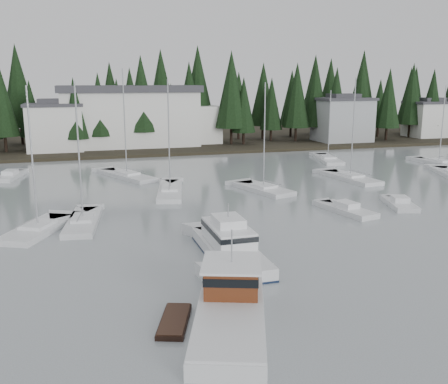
% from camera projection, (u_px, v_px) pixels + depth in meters
% --- Properties ---
extents(far_shore_land, '(240.00, 54.00, 1.00)m').
position_uv_depth(far_shore_land, '(147.00, 139.00, 107.36)').
color(far_shore_land, black).
rests_on(far_shore_land, ground).
extents(conifer_treeline, '(200.00, 22.00, 20.00)m').
position_uv_depth(conifer_treeline, '(155.00, 145.00, 97.05)').
color(conifer_treeline, black).
rests_on(conifer_treeline, ground).
extents(house_west, '(9.54, 7.42, 8.75)m').
position_uv_depth(house_west, '(55.00, 126.00, 84.55)').
color(house_west, silver).
rests_on(house_west, ground).
extents(house_east_a, '(10.60, 8.48, 9.25)m').
position_uv_depth(house_east_a, '(342.00, 119.00, 98.35)').
color(house_east_a, '#999EA0').
rests_on(house_east_a, ground).
extents(house_east_b, '(9.54, 7.42, 8.25)m').
position_uv_depth(house_east_b, '(430.00, 118.00, 106.35)').
color(house_east_b, silver).
rests_on(house_east_b, ground).
extents(harbor_inn, '(29.50, 11.50, 10.90)m').
position_uv_depth(harbor_inn, '(141.00, 117.00, 91.56)').
color(harbor_inn, silver).
rests_on(harbor_inn, ground).
extents(lobster_boat_brown, '(7.23, 10.81, 5.07)m').
position_uv_depth(lobster_boat_brown, '(228.00, 310.00, 25.70)').
color(lobster_boat_brown, silver).
rests_on(lobster_boat_brown, ground).
extents(cabin_cruiser_center, '(3.19, 10.22, 4.39)m').
position_uv_depth(cabin_cruiser_center, '(230.00, 248.00, 35.03)').
color(cabin_cruiser_center, silver).
rests_on(cabin_cruiser_center, ground).
extents(sailboat_1, '(6.94, 10.73, 14.21)m').
position_uv_depth(sailboat_1, '(127.00, 177.00, 64.28)').
color(sailboat_1, silver).
rests_on(sailboat_1, ground).
extents(sailboat_2, '(3.89, 9.75, 13.09)m').
position_uv_depth(sailboat_2, '(350.00, 179.00, 62.87)').
color(sailboat_2, silver).
rests_on(sailboat_2, ground).
extents(sailboat_3, '(5.02, 10.26, 11.33)m').
position_uv_depth(sailboat_3, '(328.00, 160.00, 77.77)').
color(sailboat_3, silver).
rests_on(sailboat_3, ground).
extents(sailboat_5, '(5.16, 8.56, 12.55)m').
position_uv_depth(sailboat_5, '(263.00, 190.00, 56.26)').
color(sailboat_5, silver).
rests_on(sailboat_5, ground).
extents(sailboat_7, '(3.67, 9.00, 12.66)m').
position_uv_depth(sailboat_7, '(83.00, 224.00, 43.09)').
color(sailboat_7, silver).
rests_on(sailboat_7, ground).
extents(sailboat_8, '(4.67, 10.83, 12.88)m').
position_uv_depth(sailboat_8, '(170.00, 192.00, 55.32)').
color(sailboat_8, silver).
rests_on(sailboat_8, ground).
extents(sailboat_10, '(3.37, 9.30, 12.10)m').
position_uv_depth(sailboat_10, '(439.00, 164.00, 74.31)').
color(sailboat_10, silver).
rests_on(sailboat_10, ground).
extents(sailboat_13, '(6.17, 8.51, 12.35)m').
position_uv_depth(sailboat_13, '(38.00, 231.00, 40.99)').
color(sailboat_13, silver).
rests_on(sailboat_13, ground).
extents(runabout_1, '(3.48, 6.81, 1.42)m').
position_uv_depth(runabout_1, '(346.00, 211.00, 47.13)').
color(runabout_1, silver).
rests_on(runabout_1, ground).
extents(runabout_3, '(3.61, 7.26, 1.42)m').
position_uv_depth(runabout_3, '(10.00, 177.00, 63.83)').
color(runabout_3, silver).
rests_on(runabout_3, ground).
extents(runabout_4, '(3.69, 5.86, 1.42)m').
position_uv_depth(runabout_4, '(400.00, 205.00, 49.31)').
color(runabout_4, silver).
rests_on(runabout_4, ground).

